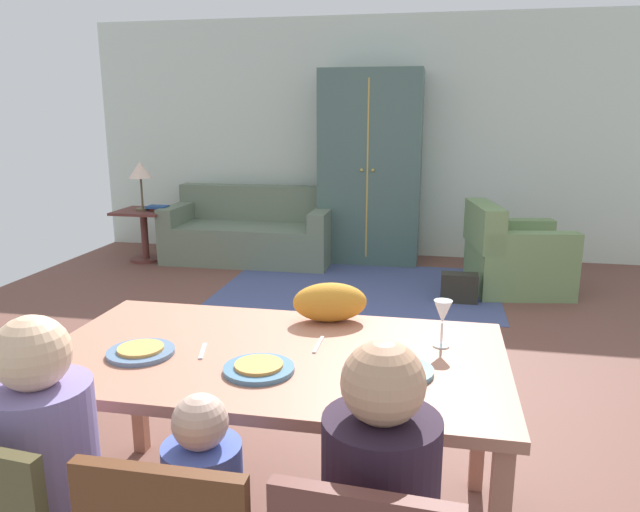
{
  "coord_description": "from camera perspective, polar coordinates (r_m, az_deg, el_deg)",
  "views": [
    {
      "loc": [
        0.68,
        -3.32,
        1.64
      ],
      "look_at": [
        0.04,
        -0.07,
        0.85
      ],
      "focal_mm": 33.73,
      "sensor_mm": 36.0,
      "label": 1
    }
  ],
  "objects": [
    {
      "name": "ground_plane",
      "position": [
        4.25,
        1.13,
        -9.42
      ],
      "size": [
        6.89,
        6.28,
        0.02
      ],
      "primitive_type": "cube",
      "color": "brown"
    },
    {
      "name": "area_rug",
      "position": [
        5.84,
        3.84,
        -2.9
      ],
      "size": [
        2.6,
        1.8,
        0.01
      ],
      "primitive_type": "cube",
      "color": "#434D7C",
      "rests_on": "ground_plane"
    },
    {
      "name": "plate_near_woman",
      "position": [
        2.14,
        7.39,
        -10.74
      ],
      "size": [
        0.25,
        0.25,
        0.02
      ],
      "primitive_type": "cylinder",
      "color": "teal",
      "rests_on": "dining_table"
    },
    {
      "name": "plate_near_man",
      "position": [
        2.37,
        -16.63,
        -8.74
      ],
      "size": [
        0.25,
        0.25,
        0.02
      ],
      "primitive_type": "cylinder",
      "color": "slate",
      "rests_on": "dining_table"
    },
    {
      "name": "handbag",
      "position": [
        5.48,
        13.06,
        -2.95
      ],
      "size": [
        0.32,
        0.16,
        0.26
      ],
      "primitive_type": "cube",
      "color": "#28261E",
      "rests_on": "ground_plane"
    },
    {
      "name": "pizza_near_man",
      "position": [
        2.37,
        -16.66,
        -8.4
      ],
      "size": [
        0.17,
        0.17,
        0.01
      ],
      "primitive_type": "cylinder",
      "color": "gold",
      "rests_on": "plate_near_man"
    },
    {
      "name": "knife",
      "position": [
        2.36,
        -0.15,
        -8.38
      ],
      "size": [
        0.01,
        0.17,
        0.01
      ],
      "primitive_type": "cube",
      "rotation": [
        0.0,
        0.0,
        -0.0
      ],
      "color": "silver",
      "rests_on": "dining_table"
    },
    {
      "name": "armoire",
      "position": [
        6.73,
        4.8,
        8.34
      ],
      "size": [
        1.1,
        0.59,
        2.1
      ],
      "color": "#445F58",
      "rests_on": "ground_plane"
    },
    {
      "name": "pizza_near_child",
      "position": [
        2.14,
        -5.83,
        -10.25
      ],
      "size": [
        0.17,
        0.17,
        0.01
      ],
      "primitive_type": "cylinder",
      "color": "#E39542",
      "rests_on": "plate_near_child"
    },
    {
      "name": "back_wall",
      "position": [
        7.09,
        5.79,
        11.0
      ],
      "size": [
        6.89,
        0.1,
        2.7
      ],
      "primitive_type": "cube",
      "color": "silver",
      "rests_on": "ground_plane"
    },
    {
      "name": "side_table",
      "position": [
        7.08,
        -16.34,
        2.59
      ],
      "size": [
        0.56,
        0.56,
        0.58
      ],
      "color": "brown",
      "rests_on": "ground_plane"
    },
    {
      "name": "fork",
      "position": [
        2.34,
        -11.06,
        -8.83
      ],
      "size": [
        0.05,
        0.15,
        0.01
      ],
      "primitive_type": "cube",
      "rotation": [
        0.0,
        0.0,
        0.26
      ],
      "color": "silver",
      "rests_on": "dining_table"
    },
    {
      "name": "cat",
      "position": [
        2.6,
        0.95,
        -4.4
      ],
      "size": [
        0.35,
        0.24,
        0.17
      ],
      "primitive_type": "ellipsoid",
      "rotation": [
        0.0,
        0.0,
        0.26
      ],
      "color": "orange",
      "rests_on": "dining_table"
    },
    {
      "name": "plate_near_child",
      "position": [
        2.15,
        -5.82,
        -10.62
      ],
      "size": [
        0.25,
        0.25,
        0.02
      ],
      "primitive_type": "cylinder",
      "color": "teal",
      "rests_on": "dining_table"
    },
    {
      "name": "book_lower",
      "position": [
        6.98,
        -14.8,
        4.34
      ],
      "size": [
        0.22,
        0.16,
        0.03
      ],
      "primitive_type": "cube",
      "color": "maroon",
      "rests_on": "side_table"
    },
    {
      "name": "book_upper",
      "position": [
        6.95,
        -15.17,
        4.52
      ],
      "size": [
        0.22,
        0.16,
        0.03
      ],
      "primitive_type": "cube",
      "color": "navy",
      "rests_on": "book_lower"
    },
    {
      "name": "wine_glass",
      "position": [
        2.35,
        11.56,
        -5.4
      ],
      "size": [
        0.07,
        0.07,
        0.19
      ],
      "color": "silver",
      "rests_on": "dining_table"
    },
    {
      "name": "table_lamp",
      "position": [
        6.99,
        -16.68,
        7.67
      ],
      "size": [
        0.26,
        0.26,
        0.54
      ],
      "color": "brown",
      "rests_on": "side_table"
    },
    {
      "name": "armchair",
      "position": [
        5.94,
        17.82,
        -0.09
      ],
      "size": [
        0.99,
        0.98,
        0.82
      ],
      "color": "#6D8B58",
      "rests_on": "ground_plane"
    },
    {
      "name": "person_man",
      "position": [
        2.08,
        -23.51,
        -20.73
      ],
      "size": [
        0.3,
        0.41,
        1.11
      ],
      "color": "#392F41",
      "rests_on": "ground_plane"
    },
    {
      "name": "couch",
      "position": [
        6.87,
        -6.55,
        2.1
      ],
      "size": [
        1.86,
        0.86,
        0.82
      ],
      "color": "slate",
      "rests_on": "ground_plane"
    },
    {
      "name": "dining_table",
      "position": [
        2.34,
        -4.47,
        -10.65
      ],
      "size": [
        1.74,
        0.97,
        0.76
      ],
      "color": "#B2735B",
      "rests_on": "ground_plane"
    }
  ]
}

